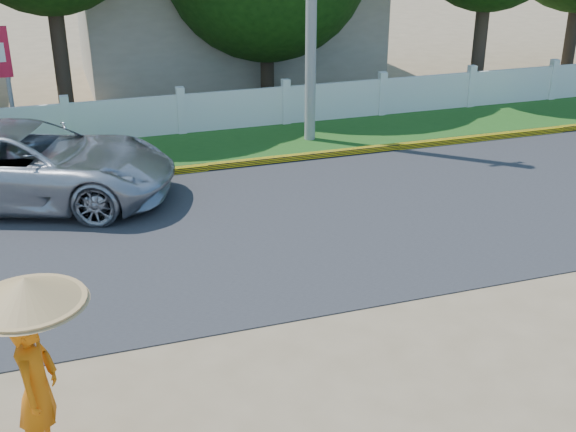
{
  "coord_description": "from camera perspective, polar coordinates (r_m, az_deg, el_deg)",
  "views": [
    {
      "loc": [
        -3.29,
        -7.86,
        5.78
      ],
      "look_at": [
        0.0,
        2.0,
        1.3
      ],
      "focal_mm": 45.0,
      "sensor_mm": 36.0,
      "label": 1
    }
  ],
  "objects": [
    {
      "name": "road",
      "position": [
        14.03,
        -3.23,
        -1.0
      ],
      "size": [
        60.0,
        7.0,
        0.02
      ],
      "primitive_type": "cube",
      "color": "#38383A",
      "rests_on": "ground"
    },
    {
      "name": "grass_verge",
      "position": [
        18.82,
        -7.52,
        5.28
      ],
      "size": [
        60.0,
        3.5,
        0.03
      ],
      "primitive_type": "cube",
      "color": "#2D601E",
      "rests_on": "ground"
    },
    {
      "name": "ground",
      "position": [
        10.29,
        3.59,
        -10.89
      ],
      "size": [
        120.0,
        120.0,
        0.0
      ],
      "primitive_type": "plane",
      "color": "#9E8460",
      "rests_on": "ground"
    },
    {
      "name": "building_near",
      "position": [
        26.94,
        -4.87,
        14.32
      ],
      "size": [
        10.0,
        6.0,
        3.2
      ],
      "primitive_type": "cube",
      "color": "#B7AD99",
      "rests_on": "ground"
    },
    {
      "name": "vehicle",
      "position": [
        15.95,
        -19.87,
        3.86
      ],
      "size": [
        6.63,
        4.67,
        1.68
      ],
      "primitive_type": "imported",
      "rotation": [
        0.0,
        0.0,
        1.22
      ],
      "color": "#B1B2B9",
      "rests_on": "ground"
    },
    {
      "name": "monk_with_parasol",
      "position": [
        8.25,
        -19.56,
        -9.54
      ],
      "size": [
        1.26,
        1.26,
        2.29
      ],
      "color": "orange",
      "rests_on": "ground"
    },
    {
      "name": "fence",
      "position": [
        20.03,
        -8.43,
        7.94
      ],
      "size": [
        40.0,
        0.1,
        1.1
      ],
      "primitive_type": "cube",
      "color": "silver",
      "rests_on": "ground"
    },
    {
      "name": "curb",
      "position": [
        17.21,
        -6.4,
        3.84
      ],
      "size": [
        40.0,
        0.18,
        0.16
      ],
      "primitive_type": "cube",
      "color": "yellow",
      "rests_on": "ground"
    }
  ]
}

